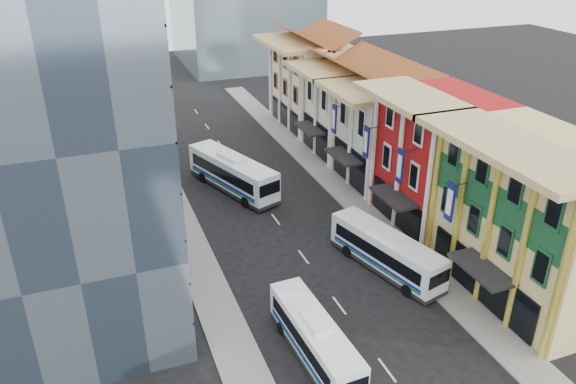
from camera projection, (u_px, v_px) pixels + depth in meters
name	position (u px, v px, depth m)	size (l,w,h in m)	color
ground	(395.00, 381.00, 34.50)	(200.00, 200.00, 0.00)	black
sidewalk_right	(356.00, 204.00, 55.64)	(3.00, 90.00, 0.15)	slate
sidewalk_left	(186.00, 235.00, 50.25)	(3.00, 90.00, 0.15)	slate
shophouse_tan	(536.00, 220.00, 40.49)	(8.00, 14.00, 12.00)	#D6C67B
shophouse_red	(440.00, 160.00, 50.57)	(8.00, 10.00, 12.00)	#A71412
shophouse_cream_near	(386.00, 136.00, 58.99)	(8.00, 9.00, 10.00)	#EBE8CD
shophouse_cream_mid	(348.00, 111.00, 66.55)	(8.00, 9.00, 10.00)	#EBE8CD
shophouse_cream_far	(314.00, 85.00, 75.15)	(8.00, 12.00, 11.00)	#EBE8CD
office_tower	(55.00, 90.00, 38.46)	(12.00, 26.00, 30.00)	#43546A
office_block_far	(77.00, 106.00, 61.62)	(10.00, 18.00, 14.00)	gray
bus_left_near	(315.00, 338.00, 35.71)	(2.31, 9.86, 3.16)	white
bus_left_far	(233.00, 172.00, 57.87)	(2.89, 12.32, 3.95)	white
bus_right	(386.00, 251.00, 44.74)	(2.55, 10.87, 3.49)	white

